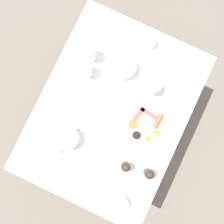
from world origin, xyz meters
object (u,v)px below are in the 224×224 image
Objects in this scene: breakfast_plate at (146,126)px; teapot_near at (125,67)px; creamer_jug at (150,42)px; spoon_for_tea at (32,152)px; water_glass_tall at (153,87)px; fork_by_plate at (91,100)px; teapot_far at (68,138)px; wine_glass_spare at (90,52)px; water_glass_short at (86,69)px; salt_grinder at (125,167)px; knife_by_plate at (181,69)px; pepper_grinder at (149,174)px; teacup_with_saucer_left at (121,203)px.

teapot_near is (0.25, -0.25, 0.04)m from breakfast_plate.
spoon_for_tea is (0.34, 0.85, -0.02)m from creamer_jug.
fork_by_plate is at bearing 35.90° from water_glass_tall.
teapot_near reaches higher than spoon_for_tea.
breakfast_plate is at bearing -142.01° from spoon_for_tea.
wine_glass_spare reaches higher than teapot_far.
water_glass_short is 0.18m from fork_by_plate.
creamer_jug is 0.72m from salt_grinder.
teapot_far is 1.58× the size of wine_glass_spare.
fork_by_plate and spoon_for_tea have the same top height.
wine_glass_spare is at bearing 22.53° from teapot_far.
knife_by_plate is 1.66× the size of spoon_for_tea.
pepper_grinder is at bearing 111.62° from water_glass_tall.
teapot_near is at bearing -176.92° from wine_glass_spare.
water_glass_short is at bearing 27.22° from knife_by_plate.
teacup_with_saucer_left reaches higher than breakfast_plate.
creamer_jug is 0.74m from pepper_grinder.
teapot_far is 1.80× the size of water_glass_tall.
teapot_near is at bearing -66.51° from teacup_with_saucer_left.
salt_grinder is at bearing 142.88° from fork_by_plate.
wine_glass_spare is 0.65m from spoon_for_tea.
knife_by_plate is at bearing -152.78° from water_glass_short.
pepper_grinder is 0.69× the size of fork_by_plate.
teacup_with_saucer_left is 0.60m from fork_by_plate.
salt_grinder is at bearing 137.48° from water_glass_short.
water_glass_tall is 0.46m from salt_grinder.
wine_glass_spare reaches higher than breakfast_plate.
salt_grinder reaches higher than knife_by_plate.
knife_by_plate is (-0.11, -0.18, -0.05)m from water_glass_tall.
teapot_far is at bearing 100.82° from water_glass_short.
teapot_far is 0.25m from fork_by_plate.
fork_by_plate is (-0.02, -0.25, -0.04)m from teapot_far.
fork_by_plate is (0.40, -0.44, -0.02)m from teacup_with_saucer_left.
water_glass_short is 1.16× the size of salt_grinder.
teapot_near is 1.50× the size of spoon_for_tea.
teapot_near is at bearing -112.29° from spoon_for_tea.
wine_glass_spare is 0.58× the size of knife_by_plate.
teapot_near is 1.35× the size of teacup_with_saucer_left.
breakfast_plate is 0.46m from water_glass_short.
wine_glass_spare is at bearing -95.32° from spoon_for_tea.
fork_by_plate is at bearing 69.39° from creamer_jug.
teapot_near is 0.27m from fork_by_plate.
spoon_for_tea is at bearing 67.36° from fork_by_plate.
breakfast_plate is 0.44m from teapot_far.
breakfast_plate is at bearing 152.63° from wine_glass_spare.
creamer_jug is at bearing -3.25° from teapot_far.
spoon_for_tea is at bearing 68.41° from creamer_jug.
salt_grinder is 0.52× the size of knife_by_plate.
pepper_grinder is at bearing 19.33° from teapot_near.
water_glass_tall is at bearing 61.07° from teapot_near.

